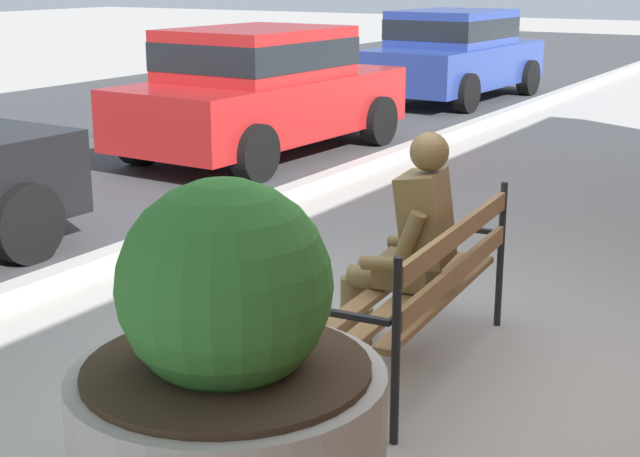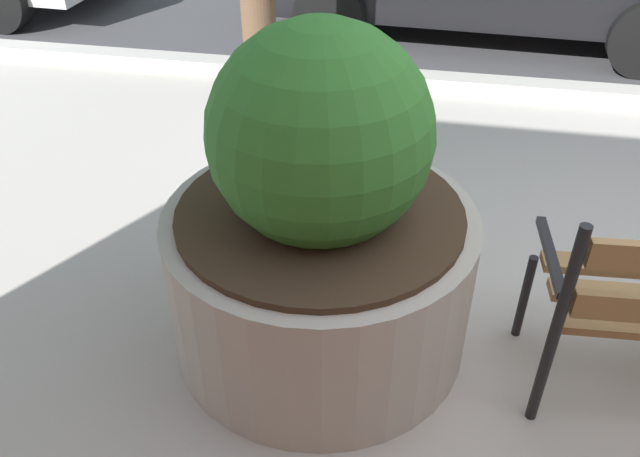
# 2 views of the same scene
# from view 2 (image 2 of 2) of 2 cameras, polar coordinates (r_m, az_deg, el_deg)

# --- Properties ---
(curb_stone) EXTENTS (60.00, 0.20, 0.12)m
(curb_stone) POSITION_cam_2_polar(r_m,az_deg,el_deg) (5.57, 23.87, 10.70)
(curb_stone) COLOR #B2AFA8
(curb_stone) RESTS_ON ground
(concrete_planter) EXTENTS (1.30, 1.30, 1.46)m
(concrete_planter) POSITION_cam_2_polar(r_m,az_deg,el_deg) (2.66, -0.00, -0.22)
(concrete_planter) COLOR #A8A399
(concrete_planter) RESTS_ON ground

